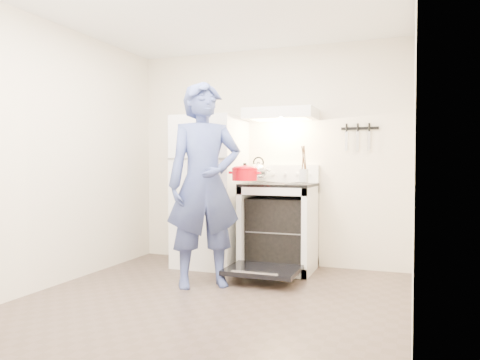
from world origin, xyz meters
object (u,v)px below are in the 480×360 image
person (204,185)px  dutch_oven (245,175)px  refrigerator (210,191)px  tea_kettle (258,170)px  stove_body (279,228)px

person → dutch_oven: 0.45m
refrigerator → tea_kettle: size_ratio=5.82×
stove_body → dutch_oven: bearing=-109.8°
refrigerator → person: 0.94m
refrigerator → person: person is taller
tea_kettle → person: bearing=-101.5°
stove_body → person: bearing=-118.5°
stove_body → dutch_oven: 0.84m
tea_kettle → dutch_oven: bearing=-83.4°
refrigerator → dutch_oven: size_ratio=5.23×
refrigerator → stove_body: refrigerator is taller
person → dutch_oven: (0.29, 0.34, 0.09)m
stove_body → tea_kettle: 0.71m
tea_kettle → dutch_oven: size_ratio=0.90×
refrigerator → dutch_oven: 0.83m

